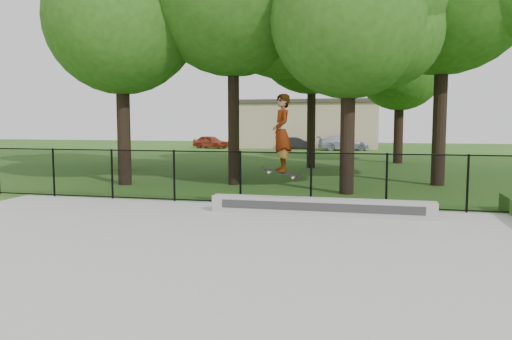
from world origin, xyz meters
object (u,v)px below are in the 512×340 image
(grind_ledge, at_px, (320,207))
(skater_airborne, at_px, (282,134))
(car_a, at_px, (211,142))
(car_c, at_px, (343,143))
(car_b, at_px, (297,143))

(grind_ledge, height_order, skater_airborne, skater_airborne)
(car_a, distance_m, car_c, 11.74)
(grind_ledge, relative_size, car_a, 1.67)
(car_c, height_order, skater_airborne, skater_airborne)
(grind_ledge, distance_m, car_c, 29.34)
(car_c, bearing_deg, car_a, 70.86)
(grind_ledge, bearing_deg, car_a, 113.26)
(car_a, bearing_deg, grind_ledge, -138.18)
(car_a, relative_size, skater_airborne, 1.59)
(car_a, distance_m, car_b, 7.74)
(car_a, xyz_separation_m, car_c, (11.72, -0.69, 0.03))
(car_b, distance_m, skater_airborne, 30.84)
(car_c, bearing_deg, grind_ledge, 166.50)
(car_c, xyz_separation_m, skater_airborne, (0.22, -29.47, 1.47))
(grind_ledge, bearing_deg, car_c, 92.30)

